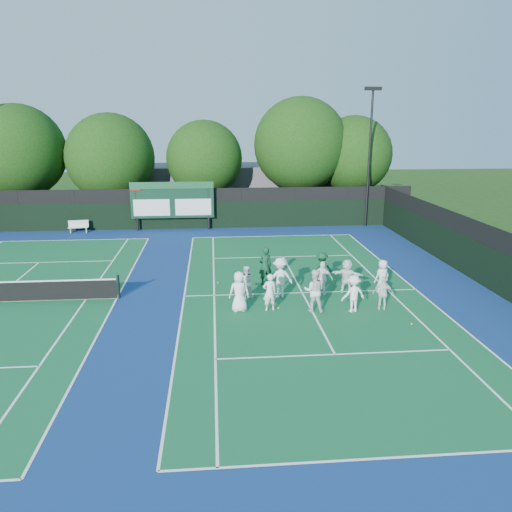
{
  "coord_description": "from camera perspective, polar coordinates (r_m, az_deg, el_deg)",
  "views": [
    {
      "loc": [
        -4.09,
        -20.79,
        7.8
      ],
      "look_at": [
        -2.0,
        3.0,
        1.3
      ],
      "focal_mm": 35.0,
      "sensor_mm": 36.0,
      "label": 1
    }
  ],
  "objects": [
    {
      "name": "player_back_2",
      "position": [
        23.09,
        7.62,
        -2.55
      ],
      "size": [
        1.02,
        0.74,
        1.61
      ],
      "primitive_type": "imported",
      "rotation": [
        0.0,
        0.0,
        2.72
      ],
      "color": "white",
      "rests_on": "ground"
    },
    {
      "name": "tennis_ball_3",
      "position": [
        24.82,
        -4.39,
        -3.05
      ],
      "size": [
        0.07,
        0.07,
        0.07
      ],
      "primitive_type": "sphere",
      "color": "yellow",
      "rests_on": "ground"
    },
    {
      "name": "player_front_0",
      "position": [
        20.96,
        -1.93,
        -4.09
      ],
      "size": [
        0.91,
        0.65,
        1.74
      ],
      "primitive_type": "imported",
      "rotation": [
        0.0,
        0.0,
        3.26
      ],
      "color": "white",
      "rests_on": "ground"
    },
    {
      "name": "player_back_4",
      "position": [
        23.96,
        14.23,
        -2.27
      ],
      "size": [
        0.9,
        0.74,
        1.58
      ],
      "primitive_type": "imported",
      "rotation": [
        0.0,
        0.0,
        3.5
      ],
      "color": "white",
      "rests_on": "ground"
    },
    {
      "name": "coach_right",
      "position": [
        24.51,
        7.52,
        -1.44
      ],
      "size": [
        1.11,
        0.7,
        1.65
      ],
      "primitive_type": "imported",
      "rotation": [
        0.0,
        0.0,
        3.22
      ],
      "color": "#103D21",
      "rests_on": "ground"
    },
    {
      "name": "player_back_1",
      "position": [
        22.61,
        2.76,
        -2.49
      ],
      "size": [
        1.29,
        0.87,
        1.85
      ],
      "primitive_type": "imported",
      "rotation": [
        0.0,
        0.0,
        3.31
      ],
      "color": "white",
      "rests_on": "ground"
    },
    {
      "name": "ground",
      "position": [
        22.58,
        5.75,
        -5.07
      ],
      "size": [
        120.0,
        120.0,
        0.0
      ],
      "primitive_type": "plane",
      "color": "#1B3B10",
      "rests_on": "ground"
    },
    {
      "name": "court_apron",
      "position": [
        23.22,
        -9.48,
        -4.61
      ],
      "size": [
        34.0,
        32.0,
        0.01
      ],
      "primitive_type": "cube",
      "color": "navy",
      "rests_on": "ground"
    },
    {
      "name": "tennis_ball_2",
      "position": [
        20.82,
        17.36,
        -7.41
      ],
      "size": [
        0.07,
        0.07,
        0.07
      ],
      "primitive_type": "sphere",
      "color": "yellow",
      "rests_on": "ground"
    },
    {
      "name": "bench",
      "position": [
        38.13,
        -19.63,
        3.26
      ],
      "size": [
        1.42,
        0.56,
        0.88
      ],
      "color": "silver",
      "rests_on": "ground"
    },
    {
      "name": "near_court",
      "position": [
        23.5,
        5.31,
        -4.2
      ],
      "size": [
        11.05,
        23.85,
        0.01
      ],
      "color": "#125C31",
      "rests_on": "ground"
    },
    {
      "name": "tree_d",
      "position": [
        41.06,
        5.29,
        12.3
      ],
      "size": [
        7.46,
        7.46,
        9.67
      ],
      "color": "black",
      "rests_on": "ground"
    },
    {
      "name": "divider_fence_right",
      "position": [
        26.22,
        25.13,
        -0.47
      ],
      "size": [
        0.08,
        32.0,
        3.0
      ],
      "color": "black",
      "rests_on": "ground"
    },
    {
      "name": "clubhouse",
      "position": [
        45.21,
        -2.35,
        7.84
      ],
      "size": [
        18.0,
        6.0,
        4.0
      ],
      "primitive_type": "cube",
      "color": "#56565B",
      "rests_on": "ground"
    },
    {
      "name": "tree_a",
      "position": [
        42.99,
        -25.29,
        10.51
      ],
      "size": [
        7.15,
        7.15,
        9.09
      ],
      "color": "black",
      "rests_on": "ground"
    },
    {
      "name": "scoreboard",
      "position": [
        36.92,
        -9.56,
        6.28
      ],
      "size": [
        6.0,
        0.21,
        3.55
      ],
      "color": "black",
      "rests_on": "ground"
    },
    {
      "name": "player_front_1",
      "position": [
        21.06,
        1.56,
        -4.16
      ],
      "size": [
        0.65,
        0.49,
        1.62
      ],
      "primitive_type": "imported",
      "rotation": [
        0.0,
        0.0,
        3.33
      ],
      "color": "white",
      "rests_on": "ground"
    },
    {
      "name": "tree_c",
      "position": [
        40.48,
        -5.7,
        10.8
      ],
      "size": [
        6.0,
        6.0,
        7.88
      ],
      "color": "black",
      "rests_on": "ground"
    },
    {
      "name": "tennis_ball_4",
      "position": [
        25.45,
        8.96,
        -2.73
      ],
      "size": [
        0.07,
        0.07,
        0.07
      ],
      "primitive_type": "sphere",
      "color": "yellow",
      "rests_on": "ground"
    },
    {
      "name": "player_front_4",
      "position": [
        21.82,
        14.32,
        -4.15
      ],
      "size": [
        0.93,
        0.57,
        1.47
      ],
      "primitive_type": "imported",
      "rotation": [
        0.0,
        0.0,
        2.88
      ],
      "color": "white",
      "rests_on": "ground"
    },
    {
      "name": "tree_e",
      "position": [
        42.1,
        11.25,
        11.1
      ],
      "size": [
        6.18,
        6.18,
        8.23
      ],
      "color": "black",
      "rests_on": "ground"
    },
    {
      "name": "tennis_ball_0",
      "position": [
        21.5,
        2.59,
        -5.97
      ],
      "size": [
        0.07,
        0.07,
        0.07
      ],
      "primitive_type": "sphere",
      "color": "yellow",
      "rests_on": "ground"
    },
    {
      "name": "back_fence",
      "position": [
        37.4,
        -7.9,
        5.16
      ],
      "size": [
        34.0,
        0.08,
        3.0
      ],
      "color": "black",
      "rests_on": "ground"
    },
    {
      "name": "player_back_3",
      "position": [
        23.62,
        10.34,
        -2.26
      ],
      "size": [
        1.55,
        1.05,
        1.61
      ],
      "primitive_type": "imported",
      "rotation": [
        0.0,
        0.0,
        2.72
      ],
      "color": "white",
      "rests_on": "ground"
    },
    {
      "name": "player_front_3",
      "position": [
        21.33,
        11.06,
        -4.24
      ],
      "size": [
        1.14,
        0.81,
        1.59
      ],
      "primitive_type": "imported",
      "rotation": [
        0.0,
        0.0,
        3.37
      ],
      "color": "white",
      "rests_on": "ground"
    },
    {
      "name": "light_pole_right",
      "position": [
        38.31,
        12.91,
        12.61
      ],
      "size": [
        1.2,
        0.3,
        10.12
      ],
      "color": "black",
      "rests_on": "ground"
    },
    {
      "name": "player_back_0",
      "position": [
        22.5,
        -1.16,
        -3.0
      ],
      "size": [
        0.76,
        0.6,
        1.52
      ],
      "primitive_type": "imported",
      "rotation": [
        0.0,
        0.0,
        3.17
      ],
      "color": "white",
      "rests_on": "ground"
    },
    {
      "name": "coach_left",
      "position": [
        24.34,
        1.06,
        -1.15
      ],
      "size": [
        0.78,
        0.62,
        1.88
      ],
      "primitive_type": "imported",
      "rotation": [
        0.0,
        0.0,
        3.41
      ],
      "color": "#103B22",
      "rests_on": "ground"
    },
    {
      "name": "tree_b",
      "position": [
        41.2,
        -16.05,
        10.5
      ],
      "size": [
        6.84,
        6.84,
        8.42
      ],
      "color": "black",
      "rests_on": "ground"
    },
    {
      "name": "player_front_2",
      "position": [
        21.1,
        6.67,
        -3.94
      ],
      "size": [
        1.02,
        0.87,
        1.82
      ],
      "primitive_type": "imported",
      "rotation": [
        0.0,
        0.0,
        2.92
      ],
      "color": "white",
      "rests_on": "ground"
    }
  ]
}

